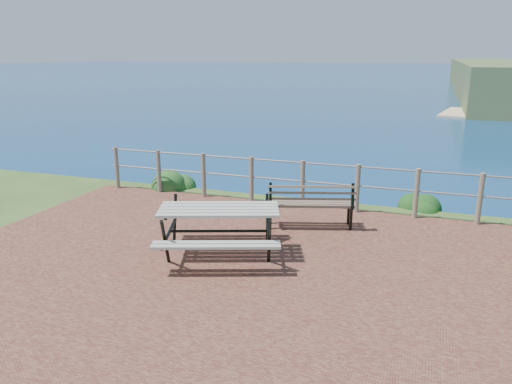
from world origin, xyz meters
TOP-DOWN VIEW (x-y plane):
  - ground at (0.00, 0.00)m, footprint 10.00×7.00m
  - ocean at (0.00, 200.00)m, footprint 1200.00×1200.00m
  - safety_railing at (0.00, 3.35)m, footprint 9.40×0.10m
  - picnic_table at (-0.60, 0.32)m, footprint 2.04×1.56m
  - park_bench at (0.46, 2.15)m, footprint 1.65×0.86m
  - shrub_lip_west at (-3.38, 3.92)m, footprint 0.87×0.87m
  - shrub_lip_east at (2.40, 4.05)m, footprint 0.86×0.86m

SIDE VIEW (x-z plane):
  - ground at x=0.00m, z-range -0.06..0.06m
  - ocean at x=0.00m, z-range 0.00..0.00m
  - shrub_lip_west at x=-3.38m, z-range -0.32..0.32m
  - shrub_lip_east at x=2.40m, z-range -0.32..0.32m
  - picnic_table at x=-0.60m, z-range 0.11..0.91m
  - safety_railing at x=0.00m, z-range 0.07..1.07m
  - park_bench at x=0.46m, z-range 0.14..1.05m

